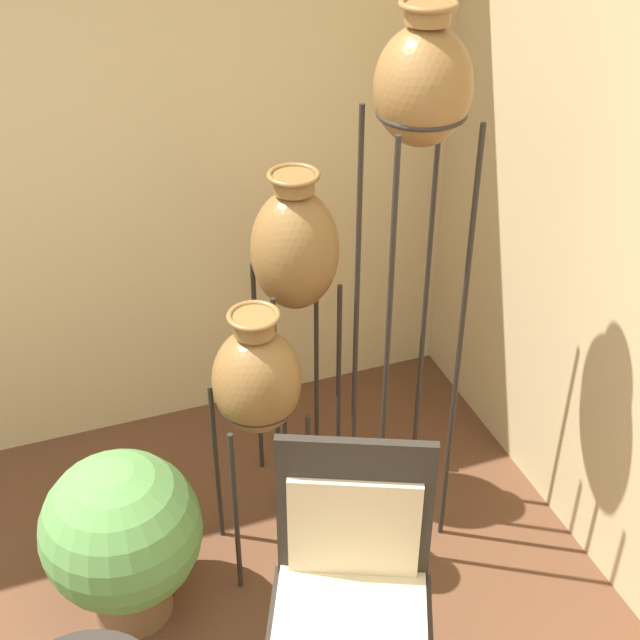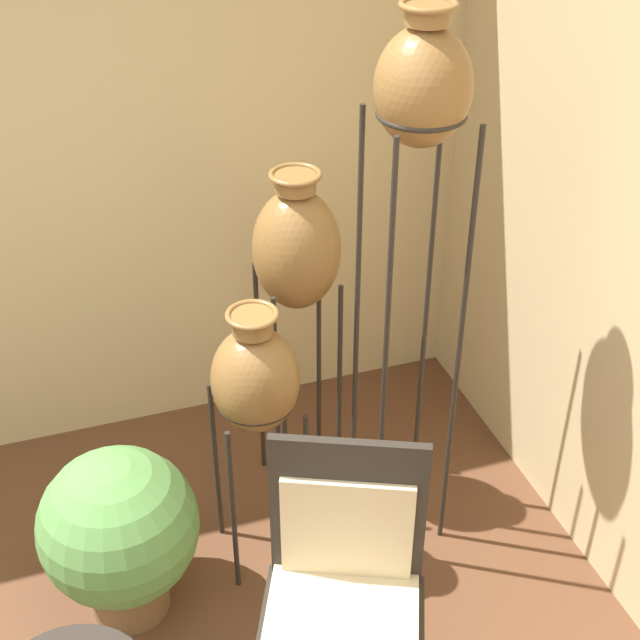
{
  "view_description": "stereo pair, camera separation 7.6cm",
  "coord_description": "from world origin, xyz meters",
  "px_view_note": "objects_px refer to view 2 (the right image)",
  "views": [
    {
      "loc": [
        0.17,
        -1.39,
        2.81
      ],
      "look_at": [
        1.1,
        1.17,
        1.0
      ],
      "focal_mm": 50.0,
      "sensor_mm": 36.0,
      "label": 1
    },
    {
      "loc": [
        0.25,
        -1.42,
        2.81
      ],
      "look_at": [
        1.1,
        1.17,
        1.0
      ],
      "focal_mm": 50.0,
      "sensor_mm": 36.0,
      "label": 2
    }
  ],
  "objects_px": {
    "chair": "(343,588)",
    "vase_stand_short": "(255,381)",
    "vase_stand_tall": "(422,106)",
    "vase_stand_medium": "(297,252)",
    "potted_plant": "(120,532)"
  },
  "relations": [
    {
      "from": "vase_stand_tall",
      "to": "vase_stand_short",
      "type": "height_order",
      "value": "vase_stand_tall"
    },
    {
      "from": "vase_stand_tall",
      "to": "chair",
      "type": "distance_m",
      "value": 1.52
    },
    {
      "from": "vase_stand_short",
      "to": "vase_stand_tall",
      "type": "bearing_deg",
      "value": -1.36
    },
    {
      "from": "vase_stand_medium",
      "to": "vase_stand_short",
      "type": "relative_size",
      "value": 1.28
    },
    {
      "from": "vase_stand_medium",
      "to": "chair",
      "type": "height_order",
      "value": "vase_stand_medium"
    },
    {
      "from": "vase_stand_tall",
      "to": "chair",
      "type": "xyz_separation_m",
      "value": [
        -0.51,
        -0.75,
        -1.22
      ]
    },
    {
      "from": "chair",
      "to": "potted_plant",
      "type": "relative_size",
      "value": 1.5
    },
    {
      "from": "vase_stand_tall",
      "to": "chair",
      "type": "height_order",
      "value": "vase_stand_tall"
    },
    {
      "from": "potted_plant",
      "to": "vase_stand_tall",
      "type": "bearing_deg",
      "value": 4.9
    },
    {
      "from": "chair",
      "to": "vase_stand_tall",
      "type": "bearing_deg",
      "value": 79.66
    },
    {
      "from": "chair",
      "to": "vase_stand_short",
      "type": "bearing_deg",
      "value": 118.86
    },
    {
      "from": "chair",
      "to": "vase_stand_medium",
      "type": "bearing_deg",
      "value": 103.72
    },
    {
      "from": "vase_stand_medium",
      "to": "potted_plant",
      "type": "relative_size",
      "value": 2.08
    },
    {
      "from": "vase_stand_tall",
      "to": "chair",
      "type": "bearing_deg",
      "value": -124.26
    },
    {
      "from": "potted_plant",
      "to": "vase_stand_short",
      "type": "bearing_deg",
      "value": 11.28
    }
  ]
}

